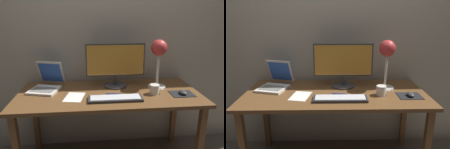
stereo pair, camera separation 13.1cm
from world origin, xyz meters
TOP-DOWN VIEW (x-y plane):
  - back_wall at (0.00, 0.40)m, footprint 4.80×0.06m
  - desk at (0.00, 0.00)m, footprint 1.60×0.70m
  - monitor at (0.07, 0.16)m, footprint 0.55×0.22m
  - keyboard_main at (0.04, -0.17)m, footprint 0.44×0.14m
  - laptop at (-0.56, 0.16)m, footprint 0.32×0.37m
  - desk_lamp at (0.46, 0.09)m, footprint 0.16×0.16m
  - mousepad at (0.63, -0.10)m, footprint 0.20×0.16m
  - mouse at (0.63, -0.11)m, footprint 0.06×0.10m
  - coffee_mug at (0.39, -0.08)m, footprint 0.12×0.08m
  - paper_sheet_near_mouse at (-0.30, -0.08)m, footprint 0.18×0.23m
  - pen at (0.04, -0.05)m, footprint 0.14×0.03m

SIDE VIEW (x-z plane):
  - desk at x=0.00m, z-range 0.29..1.03m
  - paper_sheet_near_mouse at x=-0.30m, z-range 0.74..0.74m
  - mousepad at x=0.63m, z-range 0.74..0.74m
  - pen at x=0.04m, z-range 0.74..0.75m
  - keyboard_main at x=0.04m, z-range 0.74..0.76m
  - mouse at x=0.63m, z-range 0.74..0.78m
  - coffee_mug at x=0.39m, z-range 0.74..0.82m
  - laptop at x=-0.56m, z-range 0.68..0.93m
  - monitor at x=0.07m, z-range 0.76..1.17m
  - desk_lamp at x=0.46m, z-range 0.84..1.29m
  - back_wall at x=0.00m, z-range 0.00..2.60m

